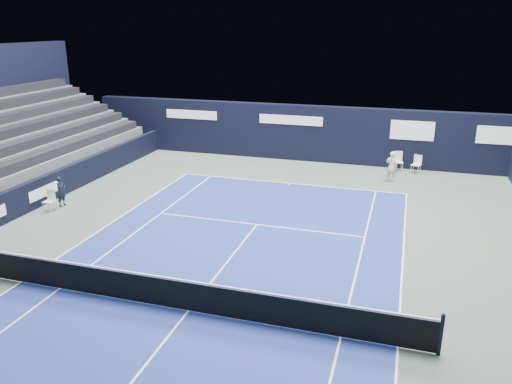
% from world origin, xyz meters
% --- Properties ---
extents(ground, '(48.00, 48.00, 0.00)m').
position_xyz_m(ground, '(0.00, 2.00, 0.00)').
color(ground, '#48564D').
rests_on(ground, ground).
extents(court_surface, '(10.97, 23.77, 0.01)m').
position_xyz_m(court_surface, '(0.00, 0.00, 0.00)').
color(court_surface, navy).
rests_on(court_surface, ground).
extents(folding_chair_back_a, '(0.54, 0.53, 0.95)m').
position_xyz_m(folding_chair_back_a, '(5.89, 15.60, 0.54)').
color(folding_chair_back_a, silver).
rests_on(folding_chair_back_a, ground).
extents(folding_chair_back_b, '(0.54, 0.53, 1.02)m').
position_xyz_m(folding_chair_back_b, '(4.94, 15.80, 0.58)').
color(folding_chair_back_b, silver).
rests_on(folding_chair_back_b, ground).
extents(line_judge_chair, '(0.40, 0.39, 0.90)m').
position_xyz_m(line_judge_chair, '(-8.65, 5.40, 0.51)').
color(line_judge_chair, white).
rests_on(line_judge_chair, ground).
extents(line_judge, '(0.35, 0.50, 1.30)m').
position_xyz_m(line_judge, '(-8.54, 6.00, 0.65)').
color(line_judge, black).
rests_on(line_judge, ground).
extents(court_markings, '(11.03, 23.83, 0.00)m').
position_xyz_m(court_markings, '(0.00, 0.00, 0.01)').
color(court_markings, white).
rests_on(court_markings, court_surface).
extents(tennis_net, '(12.90, 0.10, 1.10)m').
position_xyz_m(tennis_net, '(0.00, 0.00, 0.51)').
color(tennis_net, black).
rests_on(tennis_net, ground).
extents(back_sponsor_wall, '(26.00, 0.63, 3.10)m').
position_xyz_m(back_sponsor_wall, '(0.01, 16.50, 1.55)').
color(back_sponsor_wall, black).
rests_on(back_sponsor_wall, ground).
extents(side_barrier_left, '(0.33, 22.00, 1.20)m').
position_xyz_m(side_barrier_left, '(-9.50, 5.97, 0.60)').
color(side_barrier_left, black).
rests_on(side_barrier_left, ground).
extents(tennis_player, '(0.60, 0.83, 1.51)m').
position_xyz_m(tennis_player, '(4.68, 13.71, 0.76)').
color(tennis_player, silver).
rests_on(tennis_player, ground).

